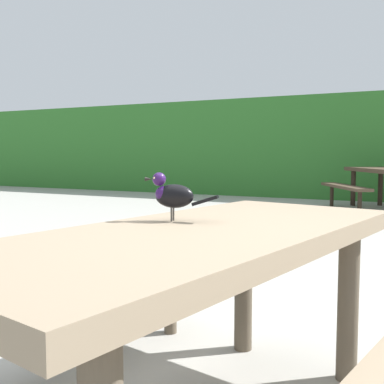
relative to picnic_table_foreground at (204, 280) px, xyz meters
name	(u,v)px	position (x,y,z in m)	size (l,w,h in m)	color
picnic_table_foreground	(204,280)	(0.00, 0.00, 0.00)	(1.98, 2.01, 0.74)	#84725B
bird_grackle	(172,194)	(-0.18, 0.09, 0.29)	(0.28, 0.10, 0.18)	black
picnic_table_mid_left	(384,179)	(0.06, 7.40, 0.00)	(2.30, 2.32, 0.74)	#473828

